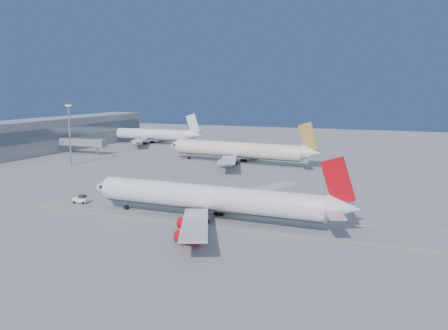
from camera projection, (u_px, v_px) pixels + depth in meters
ground at (215, 210)px, 120.17m from camera, size 500.00×500.00×0.00m
terminal at (63, 133)px, 239.22m from camera, size 18.40×110.00×15.00m
jet_bridge at (84, 143)px, 219.63m from camera, size 23.60×3.60×6.90m
taxiway_lines at (173, 199)px, 131.40m from camera, size 118.86×140.00×0.02m
airliner_virgin at (213, 199)px, 110.33m from camera, size 64.58×58.02×15.94m
airliner_etihad at (240, 150)px, 193.15m from camera, size 65.47×60.11×17.08m
airliner_third at (149, 134)px, 260.20m from camera, size 60.91×56.38×16.39m
pushback_tug at (81, 199)px, 127.09m from camera, size 3.92×2.65×2.10m
light_mast at (69, 129)px, 186.42m from camera, size 2.00×2.00×23.10m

